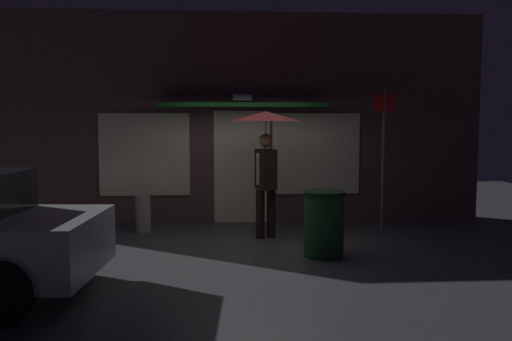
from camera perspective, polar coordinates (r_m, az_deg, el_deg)
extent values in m
plane|color=#423F44|center=(8.83, -0.77, -7.91)|extent=(18.00, 18.00, 0.00)
cube|color=brown|center=(10.95, -1.51, 5.44)|extent=(9.61, 0.30, 4.11)
cube|color=beige|center=(10.82, -1.46, 0.39)|extent=(1.10, 0.04, 2.20)
cube|color=beige|center=(10.88, -11.48, 1.63)|extent=(1.74, 0.04, 1.60)
cube|color=beige|center=(10.97, 6.23, 1.73)|extent=(1.74, 0.04, 1.60)
cube|color=white|center=(10.71, -1.45, 7.57)|extent=(0.36, 0.16, 0.12)
cube|color=#144C19|center=(10.46, -1.39, 6.81)|extent=(3.20, 0.70, 0.08)
cylinder|color=black|center=(9.47, 1.58, -4.44)|extent=(0.15, 0.15, 0.84)
cylinder|color=black|center=(9.40, 0.44, -4.51)|extent=(0.15, 0.15, 0.84)
cube|color=black|center=(9.34, 1.02, 0.14)|extent=(0.36, 0.51, 0.68)
cube|color=silver|center=(9.36, 0.24, 0.15)|extent=(0.06, 0.14, 0.54)
cube|color=#B28C19|center=(9.36, 0.24, 0.03)|extent=(0.04, 0.05, 0.44)
sphere|color=tan|center=(9.31, 1.03, 3.12)|extent=(0.23, 0.23, 0.23)
cylinder|color=slate|center=(9.31, 1.03, 3.24)|extent=(0.02, 0.02, 0.94)
cone|color=#4C0C0C|center=(9.30, 1.03, 5.65)|extent=(1.22, 1.22, 0.16)
cylinder|color=black|center=(7.59, -19.37, -7.89)|extent=(0.65, 0.27, 0.64)
cylinder|color=black|center=(6.05, -24.89, -11.40)|extent=(0.65, 0.27, 0.64)
cylinder|color=#595B60|center=(10.39, 13.06, 1.11)|extent=(0.07, 0.07, 2.58)
cube|color=red|center=(10.35, 13.21, 6.86)|extent=(0.40, 0.02, 0.30)
cylinder|color=slate|center=(10.12, 8.14, -4.98)|extent=(0.23, 0.23, 0.46)
cylinder|color=#9E998E|center=(10.17, -11.62, -4.41)|extent=(0.27, 0.27, 0.65)
cylinder|color=#1E4C23|center=(8.19, 7.05, -5.73)|extent=(0.58, 0.58, 0.91)
cylinder|color=black|center=(8.11, 7.09, -2.36)|extent=(0.61, 0.61, 0.06)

